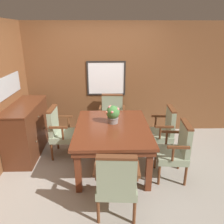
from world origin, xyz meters
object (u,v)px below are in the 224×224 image
Objects in this scene: chair_head_near at (117,182)px; potted_plant at (113,114)px; chair_head_far at (112,114)px; dining_table at (112,131)px; chair_right_far at (163,129)px; sideboard_cabinet at (27,129)px; chair_right_near at (176,149)px; chair_left_far at (60,130)px.

potted_plant reaches higher than chair_head_near.
dining_table is at bearing -87.56° from chair_head_far.
chair_right_far is at bearing 11.35° from potted_plant.
sideboard_cabinet reaches higher than dining_table.
dining_table is 1.67× the size of chair_right_near.
chair_right_near is 1.17m from potted_plant.
sideboard_cabinet is at bearing 168.99° from potted_plant.
chair_left_far reaches higher than dining_table.
potted_plant is at bearing -86.25° from chair_head_near.
sideboard_cabinet reaches higher than chair_left_far.
chair_head_near is 2.32m from chair_head_far.
chair_head_near is 1.00× the size of chair_right_far.
chair_head_near is (0.02, -1.16, -0.14)m from dining_table.
chair_head_near and chair_head_far have the same top height.
chair_left_far is 0.65m from sideboard_cabinet.
chair_head_far is at bearing 89.11° from potted_plant.
chair_right_near reaches higher than dining_table.
chair_right_far and chair_right_near have the same top height.
dining_table is 1.17m from chair_head_far.
potted_plant is (-0.97, 0.53, 0.40)m from chair_right_near.
chair_head_far is at bearing 88.50° from dining_table.
potted_plant is at bearing -100.93° from chair_left_far.
chair_right_near is at bearing 5.36° from chair_right_far.
chair_head_far is at bearing -127.76° from chair_right_far.
chair_left_far is (-0.99, -0.79, 0.00)m from chair_head_far.
potted_plant is at bearing -86.96° from chair_head_far.
potted_plant is at bearing -11.01° from sideboard_cabinet.
dining_table is at bearing -105.77° from chair_right_near.
chair_head_far is 1.81m from chair_right_near.
chair_right_far is 3.02× the size of potted_plant.
chair_head_near is at bearing -89.88° from potted_plant.
chair_right_near is at bearing -137.55° from chair_head_near.
chair_head_near is at bearing -46.24° from chair_right_near.
dining_table is at bearing -109.34° from chair_left_far.
potted_plant is (-0.00, 1.31, 0.40)m from chair_head_near.
chair_head_far is 3.02× the size of potted_plant.
chair_left_far is (-0.96, 0.38, -0.14)m from dining_table.
dining_table is 1.67× the size of chair_left_far.
chair_head_near is at bearing -86.39° from chair_head_far.
chair_left_far is (-1.93, 0.03, 0.00)m from chair_right_far.
chair_head_near is 1.36m from potted_plant.
chair_right_far is 0.72m from chair_right_near.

